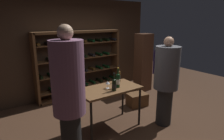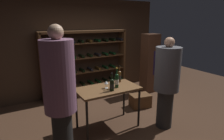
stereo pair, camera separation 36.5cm
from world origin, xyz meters
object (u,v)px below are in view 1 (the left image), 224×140
Objects in this scene: wine_crate at (137,100)px; wine_bottle_amber_reserve at (114,84)px; tasting_table at (109,92)px; person_host_in_suit at (69,95)px; wine_rack at (80,64)px; wine_bottle_red_label at (118,80)px; person_guest_khaki at (166,78)px; display_cabinet at (143,63)px; wine_bottle_green_slim at (119,76)px; wine_glass_stemmed_left at (108,83)px.

wine_bottle_amber_reserve is (-1.16, -0.61, 0.80)m from wine_crate.
person_host_in_suit is (-1.08, -0.64, 0.40)m from tasting_table.
tasting_table is at bearing -100.01° from wine_rack.
wine_bottle_red_label is at bearing 32.17° from wine_bottle_amber_reserve.
person_guest_khaki is 1.08m from wine_bottle_amber_reserve.
display_cabinet is (3.14, 1.84, -0.29)m from person_host_in_suit.
wine_bottle_green_slim is at bearing 27.91° from tasting_table.
person_host_in_suit is 5.78× the size of wine_bottle_green_slim.
wine_bottle_amber_reserve reaches higher than wine_glass_stemmed_left.
wine_crate is at bearing -140.02° from display_cabinet.
wine_bottle_red_label is 1.16× the size of wine_bottle_amber_reserve.
display_cabinet is 2.49m from wine_bottle_amber_reserve.
wine_rack reaches higher than wine_bottle_red_label.
person_guest_khaki is 2.03m from display_cabinet.
tasting_table is at bearing -149.76° from display_cabinet.
display_cabinet is 4.33× the size of wine_bottle_red_label.
person_host_in_suit is 6.05× the size of wine_bottle_amber_reserve.
display_cabinet is 2.29m from wine_bottle_red_label.
wine_crate is 1.39m from display_cabinet.
wine_bottle_green_slim is (-0.76, -0.23, 0.81)m from wine_crate.
wine_bottle_amber_reserve is (1.07, 0.47, -0.19)m from person_host_in_suit.
wine_bottle_red_label is (-0.18, -2.00, 0.07)m from wine_rack.
wine_crate is (1.15, 0.44, -0.59)m from tasting_table.
display_cabinet is at bearing 33.70° from wine_bottle_red_label.
person_guest_khaki reaches higher than display_cabinet.
wine_rack is 2.55m from person_guest_khaki.
person_guest_khaki is at bearing -19.45° from wine_bottle_amber_reserve.
wine_bottle_red_label is 1.11× the size of wine_bottle_green_slim.
display_cabinet reaches higher than tasting_table.
tasting_table is at bearing -159.25° from wine_crate.
person_host_in_suit is 14.11× the size of wine_glass_stemmed_left.
wine_bottle_amber_reserve is (-0.35, -2.10, 0.05)m from wine_rack.
wine_rack is at bearing 80.61° from wine_bottle_amber_reserve.
person_guest_khaki is 0.96m from wine_bottle_green_slim.
person_guest_khaki is 2.09m from person_host_in_suit.
wine_glass_stemmed_left is (-2.10, -1.20, 0.09)m from display_cabinet.
wine_glass_stemmed_left reaches higher than tasting_table.
display_cabinet is at bearing 33.58° from wine_bottle_amber_reserve.
wine_rack reaches higher than wine_crate.
tasting_table is 1.31m from person_host_in_suit.
display_cabinet reaches higher than wine_bottle_amber_reserve.
person_host_in_suit reaches higher than wine_bottle_red_label.
wine_bottle_green_slim is at bearing 43.69° from wine_bottle_amber_reserve.
person_guest_khaki is at bearing 33.13° from person_host_in_suit.
wine_rack is 7.29× the size of wine_bottle_amber_reserve.
wine_bottle_red_label is (1.24, 0.57, -0.17)m from person_host_in_suit.
wine_rack is 5.18× the size of wine_crate.
person_guest_khaki is 1.17m from wine_glass_stemmed_left.
person_host_in_suit is at bearing -150.08° from wine_bottle_green_slim.
tasting_table is at bearing 15.23° from person_guest_khaki.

